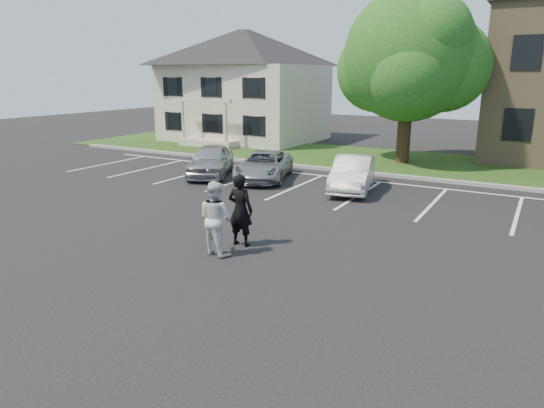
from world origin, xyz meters
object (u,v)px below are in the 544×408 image
at_px(man_white_shirt, 216,218).
at_px(car_silver_minivan, 264,166).
at_px(man_black_suit, 240,210).
at_px(car_white_sedan, 353,174).
at_px(house, 245,86).
at_px(tree, 411,59).
at_px(car_silver_west, 211,160).

height_order(man_white_shirt, car_silver_minivan, man_white_shirt).
height_order(man_black_suit, car_white_sedan, man_black_suit).
bearing_deg(house, car_white_sedan, -42.35).
distance_m(man_white_shirt, car_white_sedan, 8.72).
height_order(man_white_shirt, car_white_sedan, man_white_shirt).
distance_m(tree, car_silver_west, 11.42).
height_order(car_silver_west, car_white_sedan, car_silver_west).
distance_m(car_silver_minivan, car_white_sedan, 4.23).
distance_m(tree, man_black_suit, 15.73).
height_order(man_black_suit, car_silver_west, man_black_suit).
bearing_deg(car_white_sedan, man_black_suit, -105.60).
distance_m(house, tree, 13.38).
relative_size(car_silver_west, car_silver_minivan, 0.95).
relative_size(man_black_suit, car_silver_minivan, 0.45).
height_order(man_black_suit, man_white_shirt, man_black_suit).
relative_size(man_white_shirt, car_silver_minivan, 0.44).
xyz_separation_m(man_black_suit, car_white_sedan, (0.33, 7.82, -0.32)).
bearing_deg(car_white_sedan, house, 124.46).
relative_size(car_silver_minivan, car_white_sedan, 1.08).
relative_size(house, car_silver_minivan, 2.29).
bearing_deg(tree, man_white_shirt, -92.62).
bearing_deg(man_white_shirt, car_silver_west, -42.52).
bearing_deg(tree, car_silver_west, -132.19).
distance_m(man_black_suit, car_white_sedan, 7.84).
relative_size(car_silver_west, car_white_sedan, 1.02).
bearing_deg(house, tree, -17.77).
bearing_deg(house, man_white_shirt, -59.25).
bearing_deg(car_silver_west, house, 90.57).
xyz_separation_m(man_black_suit, car_silver_minivan, (-3.90, 7.87, -0.38)).
distance_m(tree, car_silver_minivan, 9.72).
bearing_deg(car_silver_west, man_black_suit, -73.71).
height_order(house, car_silver_minivan, house).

